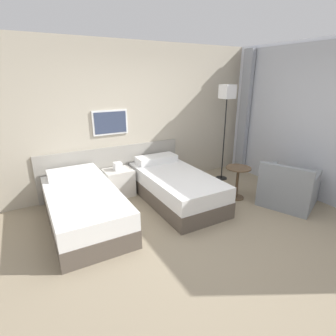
{
  "coord_description": "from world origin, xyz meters",
  "views": [
    {
      "loc": [
        -1.92,
        -2.48,
        2.08
      ],
      "look_at": [
        0.07,
        1.08,
        0.66
      ],
      "focal_mm": 28.0,
      "sensor_mm": 36.0,
      "label": 1
    }
  ],
  "objects_px": {
    "bed_near_window": "(175,187)",
    "nightstand": "(119,182)",
    "bed_near_door": "(84,207)",
    "armchair": "(288,190)",
    "side_table": "(238,177)",
    "floor_lamp": "(227,100)"
  },
  "relations": [
    {
      "from": "bed_near_door",
      "to": "nightstand",
      "type": "bearing_deg",
      "value": 42.06
    },
    {
      "from": "bed_near_door",
      "to": "armchair",
      "type": "xyz_separation_m",
      "value": [
        3.19,
        -1.05,
        -0.0
      ]
    },
    {
      "from": "floor_lamp",
      "to": "armchair",
      "type": "bearing_deg",
      "value": -82.4
    },
    {
      "from": "nightstand",
      "to": "side_table",
      "type": "distance_m",
      "value": 2.15
    },
    {
      "from": "side_table",
      "to": "nightstand",
      "type": "bearing_deg",
      "value": 147.49
    },
    {
      "from": "bed_near_window",
      "to": "nightstand",
      "type": "relative_size",
      "value": 3.06
    },
    {
      "from": "bed_near_window",
      "to": "side_table",
      "type": "xyz_separation_m",
      "value": [
        1.03,
        -0.45,
        0.14
      ]
    },
    {
      "from": "bed_near_window",
      "to": "nightstand",
      "type": "height_order",
      "value": "bed_near_window"
    },
    {
      "from": "floor_lamp",
      "to": "bed_near_door",
      "type": "bearing_deg",
      "value": -171.9
    },
    {
      "from": "bed_near_window",
      "to": "floor_lamp",
      "type": "relative_size",
      "value": 1.0
    },
    {
      "from": "bed_near_door",
      "to": "floor_lamp",
      "type": "xyz_separation_m",
      "value": [
        2.99,
        0.43,
        1.4
      ]
    },
    {
      "from": "nightstand",
      "to": "floor_lamp",
      "type": "height_order",
      "value": "floor_lamp"
    },
    {
      "from": "armchair",
      "to": "bed_near_window",
      "type": "bearing_deg",
      "value": 34.22
    },
    {
      "from": "side_table",
      "to": "armchair",
      "type": "distance_m",
      "value": 0.86
    },
    {
      "from": "side_table",
      "to": "armchair",
      "type": "relative_size",
      "value": 0.54
    },
    {
      "from": "bed_near_door",
      "to": "nightstand",
      "type": "distance_m",
      "value": 1.05
    },
    {
      "from": "floor_lamp",
      "to": "armchair",
      "type": "distance_m",
      "value": 2.05
    },
    {
      "from": "nightstand",
      "to": "side_table",
      "type": "xyz_separation_m",
      "value": [
        1.81,
        -1.15,
        0.15
      ]
    },
    {
      "from": "nightstand",
      "to": "armchair",
      "type": "relative_size",
      "value": 0.58
    },
    {
      "from": "nightstand",
      "to": "floor_lamp",
      "type": "xyz_separation_m",
      "value": [
        2.21,
        -0.28,
        1.41
      ]
    },
    {
      "from": "bed_near_door",
      "to": "armchair",
      "type": "height_order",
      "value": "armchair"
    },
    {
      "from": "bed_near_door",
      "to": "nightstand",
      "type": "height_order",
      "value": "bed_near_door"
    }
  ]
}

